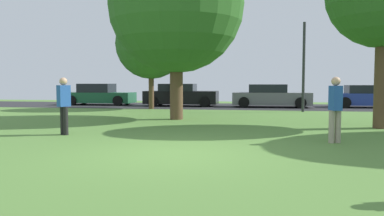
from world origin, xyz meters
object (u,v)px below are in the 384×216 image
at_px(person_thrower, 64,103).
at_px(street_lamp_post, 304,67).
at_px(oak_tree_center, 151,44).
at_px(person_walking, 335,107).
at_px(parked_car_blue, 366,97).
at_px(birch_tree_lone, 176,6).
at_px(parked_car_green, 99,95).
at_px(parked_car_grey, 271,97).
at_px(parked_car_black, 181,96).

distance_m(person_thrower, street_lamp_post, 12.62).
distance_m(oak_tree_center, person_walking, 13.67).
bearing_deg(parked_car_blue, person_thrower, -129.88).
bearing_deg(person_thrower, birch_tree_lone, -170.82).
xyz_separation_m(person_thrower, street_lamp_post, (7.64, 9.95, 1.36)).
bearing_deg(person_walking, person_thrower, 74.01).
relative_size(parked_car_green, parked_car_blue, 1.12).
bearing_deg(birch_tree_lone, parked_car_green, 129.03).
height_order(birch_tree_lone, oak_tree_center, birch_tree_lone).
bearing_deg(parked_car_blue, oak_tree_center, -164.69).
bearing_deg(oak_tree_center, person_thrower, -87.21).
relative_size(person_thrower, parked_car_grey, 0.35).
xyz_separation_m(parked_car_black, street_lamp_post, (7.08, -3.64, 1.59)).
bearing_deg(street_lamp_post, person_thrower, -127.54).
distance_m(birch_tree_lone, parked_car_green, 12.07).
height_order(oak_tree_center, parked_car_blue, oak_tree_center).
relative_size(parked_car_grey, street_lamp_post, 1.02).
distance_m(birch_tree_lone, parked_car_black, 9.56).
distance_m(person_walking, parked_car_grey, 13.65).
bearing_deg(parked_car_grey, birch_tree_lone, -115.30).
distance_m(parked_car_blue, street_lamp_post, 6.01).
relative_size(parked_car_grey, parked_car_blue, 1.14).
bearing_deg(parked_car_grey, parked_car_green, 177.60).
height_order(parked_car_green, street_lamp_post, street_lamp_post).
distance_m(person_thrower, person_walking, 7.28).
bearing_deg(parked_car_black, birch_tree_lone, -79.44).
xyz_separation_m(parked_car_green, parked_car_blue, (16.76, 0.17, -0.02)).
relative_size(person_walking, street_lamp_post, 0.36).
relative_size(parked_car_black, parked_car_blue, 1.14).
relative_size(parked_car_green, street_lamp_post, 1.00).
distance_m(person_thrower, parked_car_grey, 14.74).
xyz_separation_m(person_walking, parked_car_green, (-12.30, 14.07, -0.25)).
xyz_separation_m(person_walking, parked_car_blue, (4.46, 14.24, -0.28)).
relative_size(birch_tree_lone, parked_car_grey, 1.57).
relative_size(person_walking, parked_car_grey, 0.35).
distance_m(birch_tree_lone, parked_car_blue, 13.73).
relative_size(birch_tree_lone, oak_tree_center, 1.28).
bearing_deg(parked_car_blue, parked_car_grey, -173.47).
relative_size(oak_tree_center, parked_car_grey, 1.23).
bearing_deg(parked_car_black, oak_tree_center, -110.57).
xyz_separation_m(oak_tree_center, parked_car_green, (-4.51, 3.18, -3.01)).
height_order(parked_car_green, parked_car_blue, parked_car_green).
distance_m(birch_tree_lone, parked_car_grey, 10.08).
height_order(parked_car_green, parked_car_black, parked_car_green).
xyz_separation_m(parked_car_blue, street_lamp_post, (-4.09, -4.09, 1.64)).
relative_size(birch_tree_lone, parked_car_green, 1.60).
xyz_separation_m(parked_car_green, parked_car_black, (5.60, -0.29, 0.02)).
xyz_separation_m(oak_tree_center, street_lamp_post, (8.16, -0.74, -1.40)).
xyz_separation_m(birch_tree_lone, parked_car_green, (-7.20, 8.88, -3.89)).
relative_size(person_thrower, person_walking, 1.00).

